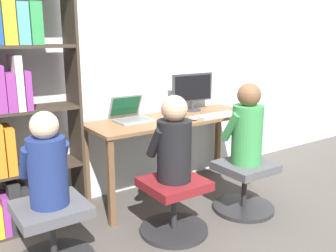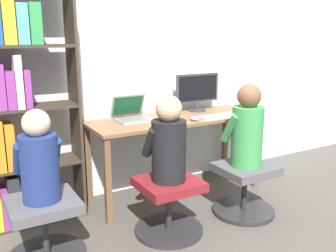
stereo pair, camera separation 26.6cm
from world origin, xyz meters
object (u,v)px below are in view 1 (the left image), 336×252
object	(u,v)px
desktop_monitor	(193,91)
office_chair_right	(174,204)
office_chair_left	(244,185)
laptop	(131,116)
person_at_laptop	(174,142)
bookshelf	(10,118)
office_chair_side	(53,232)
keyboard	(217,115)
person_near_shelf	(47,164)
person_at_monitor	(247,127)

from	to	relation	value
desktop_monitor	office_chair_right	distance (m)	1.36
desktop_monitor	office_chair_left	bearing A→B (deg)	-93.85
laptop	person_at_laptop	bearing A→B (deg)	-93.21
desktop_monitor	laptop	xyz separation A→B (m)	(-0.77, -0.06, -0.16)
office_chair_right	bookshelf	distance (m)	1.43
laptop	office_chair_side	world-z (taller)	laptop
laptop	person_at_laptop	world-z (taller)	person_at_laptop
office_chair_side	person_at_laptop	bearing A→B (deg)	-6.79
keyboard	office_chair_right	xyz separation A→B (m)	(-0.82, -0.43, -0.55)
desktop_monitor	bookshelf	distance (m)	1.82
person_at_laptop	keyboard	bearing A→B (deg)	27.57
person_near_shelf	office_chair_side	bearing A→B (deg)	-90.00
bookshelf	person_near_shelf	world-z (taller)	bookshelf
laptop	keyboard	distance (m)	0.84
person_at_laptop	person_near_shelf	size ratio (longest dim) A/B	1.05
bookshelf	keyboard	bearing A→B (deg)	-9.31
office_chair_right	person_at_laptop	distance (m)	0.51
desktop_monitor	laptop	distance (m)	0.79
laptop	person_near_shelf	bearing A→B (deg)	-147.50
person_at_monitor	bookshelf	world-z (taller)	bookshelf
office_chair_right	person_at_monitor	size ratio (longest dim) A/B	0.78
person_at_laptop	person_near_shelf	xyz separation A→B (m)	(-0.94, 0.12, -0.02)
person_at_monitor	person_at_laptop	bearing A→B (deg)	177.20
office_chair_left	bookshelf	size ratio (longest dim) A/B	0.28
laptop	person_at_monitor	distance (m)	1.05
desktop_monitor	office_chair_right	xyz separation A→B (m)	(-0.81, -0.80, -0.75)
office_chair_right	person_at_laptop	world-z (taller)	person_at_laptop
desktop_monitor	keyboard	world-z (taller)	desktop_monitor
laptop	person_near_shelf	size ratio (longest dim) A/B	0.52
office_chair_right	person_at_laptop	bearing A→B (deg)	90.00
keyboard	desktop_monitor	bearing A→B (deg)	91.94
office_chair_right	person_at_laptop	xyz separation A→B (m)	(0.00, 0.00, 0.51)
office_chair_side	laptop	bearing A→B (deg)	32.68
laptop	person_at_laptop	distance (m)	0.74
office_chair_left	keyboard	bearing A→B (deg)	81.65
laptop	office_chair_left	distance (m)	1.21
office_chair_right	office_chair_left	bearing A→B (deg)	-2.83
desktop_monitor	person_near_shelf	size ratio (longest dim) A/B	0.80
desktop_monitor	keyboard	bearing A→B (deg)	-88.06
bookshelf	person_at_monitor	bearing A→B (deg)	-23.48
laptop	person_at_monitor	size ratio (longest dim) A/B	0.46
office_chair_right	office_chair_side	size ratio (longest dim) A/B	1.00
person_at_monitor	office_chair_side	size ratio (longest dim) A/B	1.29
desktop_monitor	office_chair_left	world-z (taller)	desktop_monitor
desktop_monitor	person_near_shelf	distance (m)	1.89
desktop_monitor	person_near_shelf	bearing A→B (deg)	-158.60
office_chair_left	office_chair_side	size ratio (longest dim) A/B	1.00
person_at_laptop	bookshelf	size ratio (longest dim) A/B	0.34
person_at_laptop	bookshelf	world-z (taller)	bookshelf
laptop	office_chair_right	xyz separation A→B (m)	(-0.04, -0.74, -0.59)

